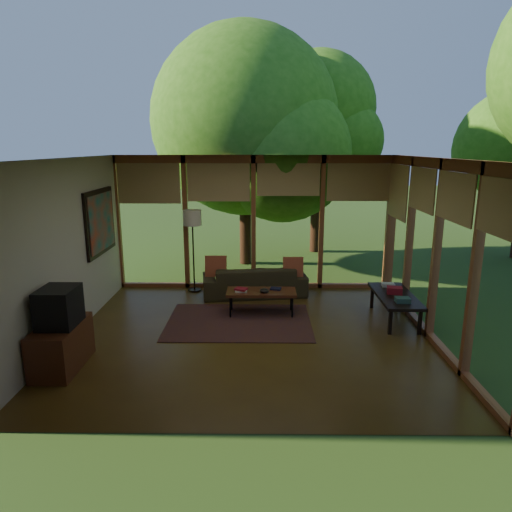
{
  "coord_description": "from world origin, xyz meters",
  "views": [
    {
      "loc": [
        0.16,
        -6.6,
        2.87
      ],
      "look_at": [
        0.07,
        0.7,
        1.1
      ],
      "focal_mm": 32.0,
      "sensor_mm": 36.0,
      "label": 1
    }
  ],
  "objects_px": {
    "television": "(59,307)",
    "floor_lamp": "(192,222)",
    "side_console": "(395,297)",
    "coffee_table": "(261,293)",
    "sofa": "(254,280)",
    "media_cabinet": "(62,346)"
  },
  "relations": [
    {
      "from": "sofa",
      "to": "coffee_table",
      "type": "xyz_separation_m",
      "value": [
        0.14,
        -1.07,
        0.1
      ]
    },
    {
      "from": "floor_lamp",
      "to": "side_console",
      "type": "xyz_separation_m",
      "value": [
        3.6,
        -1.57,
        -1.0
      ]
    },
    {
      "from": "sofa",
      "to": "television",
      "type": "height_order",
      "value": "television"
    },
    {
      "from": "floor_lamp",
      "to": "coffee_table",
      "type": "xyz_separation_m",
      "value": [
        1.36,
        -1.31,
        -1.01
      ]
    },
    {
      "from": "sofa",
      "to": "side_console",
      "type": "bearing_deg",
      "value": 143.03
    },
    {
      "from": "media_cabinet",
      "to": "floor_lamp",
      "type": "xyz_separation_m",
      "value": [
        1.27,
        3.32,
        1.11
      ]
    },
    {
      "from": "media_cabinet",
      "to": "coffee_table",
      "type": "relative_size",
      "value": 0.83
    },
    {
      "from": "media_cabinet",
      "to": "floor_lamp",
      "type": "bearing_deg",
      "value": 69.06
    },
    {
      "from": "floor_lamp",
      "to": "television",
      "type": "bearing_deg",
      "value": -110.64
    },
    {
      "from": "side_console",
      "to": "sofa",
      "type": "bearing_deg",
      "value": 150.75
    },
    {
      "from": "television",
      "to": "coffee_table",
      "type": "relative_size",
      "value": 0.46
    },
    {
      "from": "television",
      "to": "side_console",
      "type": "relative_size",
      "value": 0.39
    },
    {
      "from": "television",
      "to": "floor_lamp",
      "type": "xyz_separation_m",
      "value": [
        1.25,
        3.32,
        0.56
      ]
    },
    {
      "from": "media_cabinet",
      "to": "television",
      "type": "xyz_separation_m",
      "value": [
        0.02,
        0.0,
        0.55
      ]
    },
    {
      "from": "media_cabinet",
      "to": "side_console",
      "type": "height_order",
      "value": "media_cabinet"
    },
    {
      "from": "floor_lamp",
      "to": "side_console",
      "type": "relative_size",
      "value": 1.18
    },
    {
      "from": "coffee_table",
      "to": "sofa",
      "type": "bearing_deg",
      "value": 97.22
    },
    {
      "from": "media_cabinet",
      "to": "side_console",
      "type": "relative_size",
      "value": 0.71
    },
    {
      "from": "coffee_table",
      "to": "side_console",
      "type": "relative_size",
      "value": 0.86
    },
    {
      "from": "sofa",
      "to": "coffee_table",
      "type": "distance_m",
      "value": 1.08
    },
    {
      "from": "television",
      "to": "side_console",
      "type": "bearing_deg",
      "value": 19.85
    },
    {
      "from": "television",
      "to": "coffee_table",
      "type": "bearing_deg",
      "value": 37.6
    }
  ]
}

